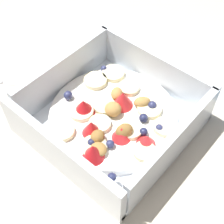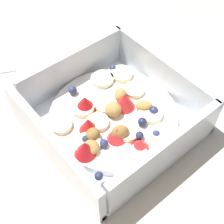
# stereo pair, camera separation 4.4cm
# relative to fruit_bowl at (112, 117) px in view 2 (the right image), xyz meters

# --- Properties ---
(ground_plane) EXTENTS (2.40, 2.40, 0.00)m
(ground_plane) POSITION_rel_fruit_bowl_xyz_m (-0.00, 0.00, -0.02)
(ground_plane) COLOR beige
(fruit_bowl) EXTENTS (0.20, 0.20, 0.07)m
(fruit_bowl) POSITION_rel_fruit_bowl_xyz_m (0.00, 0.00, 0.00)
(fruit_bowl) COLOR white
(fruit_bowl) RESTS_ON ground
(spoon) EXTENTS (0.09, 0.16, 0.01)m
(spoon) POSITION_rel_fruit_bowl_xyz_m (-0.19, -0.05, -0.02)
(spoon) COLOR silver
(spoon) RESTS_ON ground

